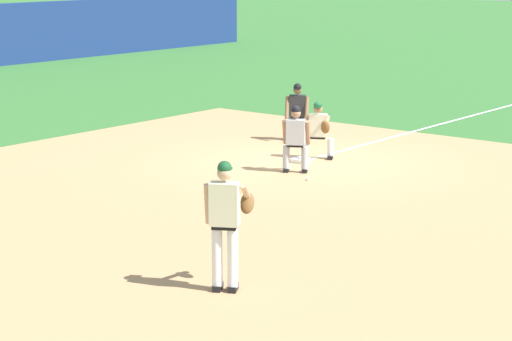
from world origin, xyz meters
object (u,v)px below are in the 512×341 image
(first_base_bag, at_px, (300,160))
(baserunner, at_px, (296,136))
(umpire, at_px, (297,110))
(baseball, at_px, (308,179))
(first_baseman, at_px, (318,128))
(pitcher, at_px, (226,218))

(first_base_bag, distance_m, baserunner, 1.32)
(first_base_bag, distance_m, umpire, 2.80)
(first_base_bag, relative_size, baseball, 5.14)
(first_baseman, bearing_deg, baseball, -150.38)
(baseball, relative_size, baserunner, 0.05)
(first_baseman, height_order, umpire, umpire)
(first_baseman, bearing_deg, umpire, 47.86)
(baserunner, bearing_deg, umpire, 35.72)
(baseball, distance_m, umpire, 4.65)
(pitcher, bearing_deg, baseball, 26.55)
(baserunner, relative_size, umpire, 1.00)
(pitcher, relative_size, umpire, 1.27)
(baserunner, xyz_separation_m, umpire, (3.08, 2.21, 0.00))
(baseball, xyz_separation_m, pitcher, (-6.38, -3.19, 1.02))
(pitcher, bearing_deg, first_base_bag, 29.48)
(pitcher, relative_size, baserunner, 1.27)
(first_base_bag, distance_m, pitcher, 9.03)
(first_baseman, bearing_deg, baserunner, -163.33)
(baseball, bearing_deg, baserunner, 54.15)
(baseball, bearing_deg, first_baseman, 29.62)
(pitcher, height_order, baserunner, pitcher)
(pitcher, xyz_separation_m, baserunner, (6.87, 3.86, -0.27))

